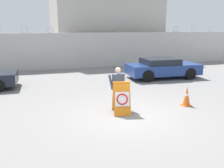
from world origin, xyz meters
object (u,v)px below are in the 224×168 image
Objects in this scene: barricade_sign at (122,98)px; security_guard at (118,86)px; parked_car_far_side at (162,68)px; traffic_cone_near at (187,96)px.

security_guard reaches higher than barricade_sign.
traffic_cone_near is at bearing -105.98° from parked_car_far_side.
parked_car_far_side is at bearing 70.86° from traffic_cone_near.
parked_car_far_side is at bearing 61.12° from barricade_sign.
security_guard is 2.87m from traffic_cone_near.
barricade_sign reaches higher than traffic_cone_near.
security_guard is 6.73m from parked_car_far_side.
security_guard is at bearing -130.44° from parked_car_far_side.
traffic_cone_near is at bearing 13.20° from barricade_sign.
parked_car_far_side is (4.68, 5.39, 0.05)m from barricade_sign.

